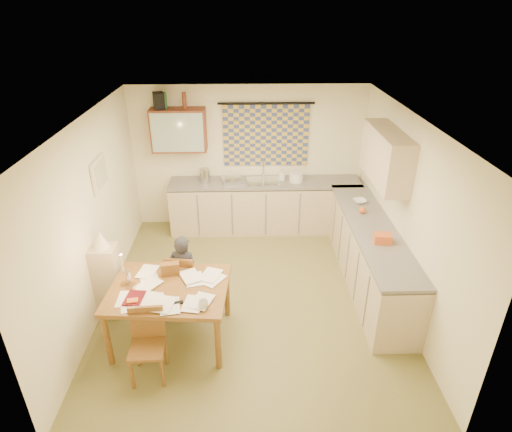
{
  "coord_description": "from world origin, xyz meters",
  "views": [
    {
      "loc": [
        -0.07,
        -4.87,
        3.75
      ],
      "look_at": [
        0.07,
        0.2,
        1.15
      ],
      "focal_mm": 30.0,
      "sensor_mm": 36.0,
      "label": 1
    }
  ],
  "objects_px": {
    "counter_back": "(265,206)",
    "counter_right": "(369,255)",
    "dining_table": "(171,313)",
    "shelf_stand": "(109,281)",
    "person": "(184,274)",
    "chair_far": "(184,290)",
    "stove": "(394,306)"
  },
  "relations": [
    {
      "from": "counter_back",
      "to": "counter_right",
      "type": "xyz_separation_m",
      "value": [
        1.42,
        -1.65,
        -0.0
      ]
    },
    {
      "from": "counter_right",
      "to": "dining_table",
      "type": "xyz_separation_m",
      "value": [
        -2.67,
        -1.11,
        -0.07
      ]
    },
    {
      "from": "counter_right",
      "to": "shelf_stand",
      "type": "height_order",
      "value": "shelf_stand"
    },
    {
      "from": "counter_right",
      "to": "shelf_stand",
      "type": "xyz_separation_m",
      "value": [
        -3.54,
        -0.6,
        0.05
      ]
    },
    {
      "from": "person",
      "to": "counter_right",
      "type": "bearing_deg",
      "value": -154.92
    },
    {
      "from": "dining_table",
      "to": "person",
      "type": "height_order",
      "value": "person"
    },
    {
      "from": "counter_back",
      "to": "chair_far",
      "type": "relative_size",
      "value": 3.86
    },
    {
      "from": "chair_far",
      "to": "counter_right",
      "type": "bearing_deg",
      "value": -161.0
    },
    {
      "from": "shelf_stand",
      "to": "counter_right",
      "type": "bearing_deg",
      "value": 9.69
    },
    {
      "from": "shelf_stand",
      "to": "stove",
      "type": "bearing_deg",
      "value": -8.84
    },
    {
      "from": "counter_back",
      "to": "chair_far",
      "type": "distance_m",
      "value": 2.48
    },
    {
      "from": "counter_back",
      "to": "stove",
      "type": "height_order",
      "value": "counter_back"
    },
    {
      "from": "counter_back",
      "to": "person",
      "type": "bearing_deg",
      "value": -117.76
    },
    {
      "from": "stove",
      "to": "person",
      "type": "height_order",
      "value": "person"
    },
    {
      "from": "stove",
      "to": "counter_back",
      "type": "bearing_deg",
      "value": 116.76
    },
    {
      "from": "counter_back",
      "to": "counter_right",
      "type": "distance_m",
      "value": 2.18
    },
    {
      "from": "counter_right",
      "to": "stove",
      "type": "distance_m",
      "value": 1.15
    },
    {
      "from": "stove",
      "to": "person",
      "type": "bearing_deg",
      "value": 166.66
    },
    {
      "from": "counter_right",
      "to": "person",
      "type": "xyz_separation_m",
      "value": [
        -2.57,
        -0.54,
        0.1
      ]
    },
    {
      "from": "dining_table",
      "to": "chair_far",
      "type": "bearing_deg",
      "value": 87.11
    },
    {
      "from": "stove",
      "to": "person",
      "type": "relative_size",
      "value": 0.82
    },
    {
      "from": "counter_back",
      "to": "person",
      "type": "distance_m",
      "value": 2.49
    },
    {
      "from": "counter_back",
      "to": "shelf_stand",
      "type": "relative_size",
      "value": 3.29
    },
    {
      "from": "stove",
      "to": "chair_far",
      "type": "relative_size",
      "value": 1.06
    },
    {
      "from": "person",
      "to": "dining_table",
      "type": "bearing_deg",
      "value": 93.25
    },
    {
      "from": "counter_right",
      "to": "dining_table",
      "type": "distance_m",
      "value": 2.89
    },
    {
      "from": "counter_back",
      "to": "dining_table",
      "type": "relative_size",
      "value": 2.3
    },
    {
      "from": "dining_table",
      "to": "shelf_stand",
      "type": "bearing_deg",
      "value": 154.13
    },
    {
      "from": "dining_table",
      "to": "person",
      "type": "bearing_deg",
      "value": 84.42
    },
    {
      "from": "chair_far",
      "to": "person",
      "type": "relative_size",
      "value": 0.77
    },
    {
      "from": "chair_far",
      "to": "person",
      "type": "distance_m",
      "value": 0.29
    },
    {
      "from": "dining_table",
      "to": "person",
      "type": "xyz_separation_m",
      "value": [
        0.1,
        0.56,
        0.17
      ]
    }
  ]
}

